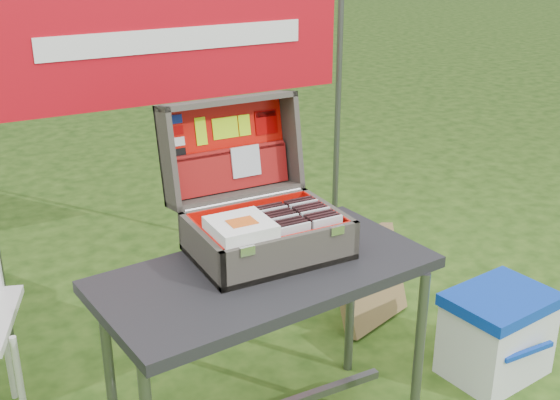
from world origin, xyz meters
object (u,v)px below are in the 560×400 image
table (266,357)px  cardboard_box (370,279)px  suitcase (259,183)px  cooler (497,334)px

table → cardboard_box: bearing=25.8°
suitcase → cooler: (0.97, -0.24, -0.76)m
cooler → cardboard_box: cardboard_box is taller
cardboard_box → table: bearing=-166.8°
suitcase → cooler: size_ratio=1.24×
cooler → cardboard_box: 0.64m
table → cooler: size_ratio=2.65×
table → cooler: 1.04m
cooler → cardboard_box: bearing=102.8°
suitcase → cardboard_box: (0.75, 0.35, -0.73)m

